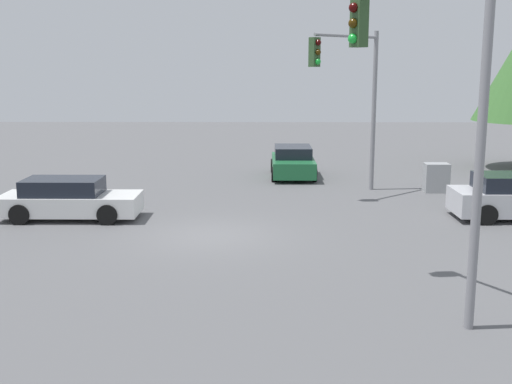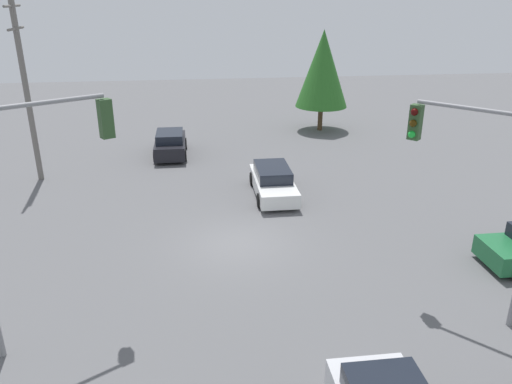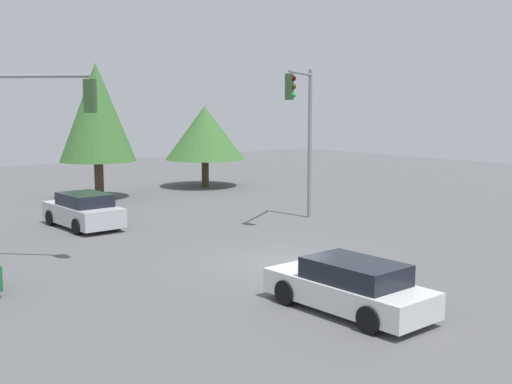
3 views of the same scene
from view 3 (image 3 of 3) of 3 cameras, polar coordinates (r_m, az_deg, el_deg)
name	(u,v)px [view 3 (image 3 of 3)]	position (r m, az deg, el deg)	size (l,w,h in m)	color
ground_plane	(282,263)	(21.64, 2.34, -6.29)	(80.00, 80.00, 0.00)	#5B5B5E
sedan_silver	(83,211)	(28.52, -15.09, -1.63)	(4.32, 1.99, 1.51)	silver
sedan_white	(350,287)	(16.67, 8.33, -8.33)	(4.58, 1.90, 1.37)	silver
traffic_signal_main	(28,132)	(21.89, -19.63, 5.01)	(2.95, 2.74, 6.40)	gray
traffic_signal_cross	(303,118)	(28.45, 4.18, 6.55)	(2.21, 3.39, 6.84)	gray
tree_behind	(205,133)	(41.21, -4.57, 5.26)	(5.05, 5.05, 5.16)	#4C3823
tree_far	(97,113)	(36.95, -13.96, 6.87)	(4.23, 4.23, 7.55)	#4C3823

